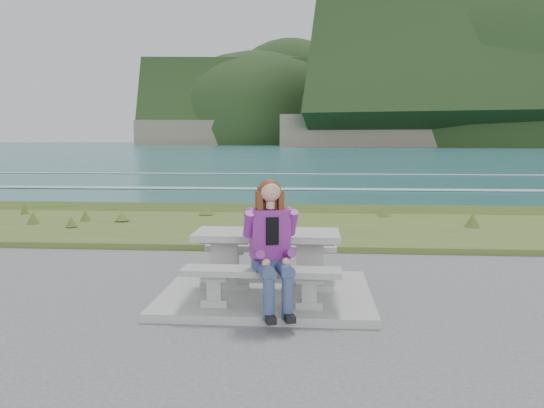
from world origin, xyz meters
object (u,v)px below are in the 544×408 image
object	(u,v)px
picnic_table	(267,245)
seated_woman	(273,264)
bench_landward	(261,277)
bench_seaward	(271,251)

from	to	relation	value
picnic_table	seated_woman	world-z (taller)	seated_woman
seated_woman	bench_landward	bearing A→B (deg)	119.70
bench_landward	bench_seaward	xyz separation A→B (m)	(0.00, 1.40, 0.00)
picnic_table	bench_landward	distance (m)	0.74
bench_seaward	picnic_table	bearing A→B (deg)	-90.00
picnic_table	bench_landward	size ratio (longest dim) A/B	1.00
bench_landward	bench_seaward	bearing A→B (deg)	90.00
bench_seaward	seated_woman	size ratio (longest dim) A/B	1.23
bench_seaward	seated_woman	distance (m)	1.55
bench_seaward	seated_woman	bearing A→B (deg)	-84.80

